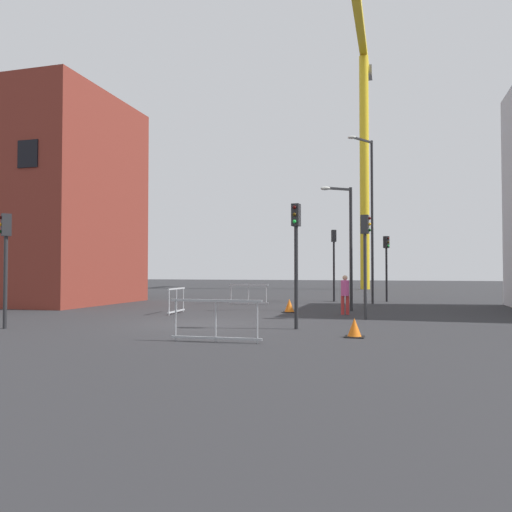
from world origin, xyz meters
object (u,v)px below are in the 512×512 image
at_px(traffic_light_island, 296,245).
at_px(traffic_cone_by_barrier, 289,306).
at_px(construction_crane, 364,127).
at_px(traffic_light_verge, 365,249).
at_px(traffic_light_median, 386,257).
at_px(pedestrian_walking, 345,292).
at_px(traffic_light_far, 334,254).
at_px(traffic_cone_striped, 354,328).
at_px(streetlamp_tall, 370,209).
at_px(streetlamp_short, 347,236).
at_px(traffic_light_corner, 6,251).

distance_m(traffic_light_island, traffic_cone_by_barrier, 6.73).
xyz_separation_m(construction_crane, traffic_light_island, (-0.13, -34.44, -13.19)).
height_order(traffic_light_verge, traffic_cone_by_barrier, traffic_light_verge).
height_order(traffic_light_median, pedestrian_walking, traffic_light_median).
distance_m(traffic_light_far, traffic_light_verge, 10.99).
distance_m(traffic_light_median, traffic_cone_striped, 16.74).
bearing_deg(pedestrian_walking, streetlamp_tall, 84.56).
xyz_separation_m(traffic_light_island, traffic_cone_striped, (1.89, -1.46, -2.39)).
bearing_deg(traffic_cone_by_barrier, pedestrian_walking, -11.13).
xyz_separation_m(construction_crane, traffic_cone_by_barrier, (-1.61, -28.32, -15.54)).
bearing_deg(traffic_cone_by_barrier, traffic_cone_striped, -66.05).
height_order(traffic_light_verge, traffic_light_island, traffic_light_island).
bearing_deg(streetlamp_short, traffic_light_corner, -134.69).
distance_m(traffic_light_median, pedestrian_walking, 9.72).
distance_m(traffic_light_corner, pedestrian_walking, 12.70).
distance_m(construction_crane, traffic_light_median, 23.55).
bearing_deg(traffic_cone_striped, traffic_light_corner, -175.56).
xyz_separation_m(traffic_light_median, traffic_light_island, (-2.48, -15.10, 0.04)).
bearing_deg(traffic_cone_by_barrier, streetlamp_tall, 64.92).
bearing_deg(traffic_cone_striped, construction_crane, 92.81).
bearing_deg(traffic_light_island, traffic_cone_by_barrier, 103.58).
bearing_deg(pedestrian_walking, construction_crane, 91.67).
xyz_separation_m(construction_crane, pedestrian_walking, (0.84, -28.80, -14.87)).
height_order(traffic_light_verge, traffic_light_median, traffic_light_verge).
xyz_separation_m(traffic_light_corner, pedestrian_walking, (9.79, 7.94, -1.50)).
height_order(traffic_light_corner, traffic_cone_by_barrier, traffic_light_corner).
xyz_separation_m(streetlamp_tall, traffic_cone_by_barrier, (-3.13, -6.69, -4.95)).
bearing_deg(traffic_cone_by_barrier, construction_crane, 86.75).
height_order(construction_crane, traffic_cone_striped, construction_crane).
distance_m(streetlamp_tall, traffic_cone_by_barrier, 8.89).
xyz_separation_m(streetlamp_tall, traffic_light_verge, (0.25, -9.12, -2.60)).
xyz_separation_m(traffic_light_verge, traffic_light_median, (0.58, 11.41, -0.03)).
bearing_deg(streetlamp_short, traffic_light_verge, -74.95).
relative_size(traffic_light_far, traffic_light_island, 1.08).
height_order(streetlamp_short, traffic_light_corner, streetlamp_short).
height_order(traffic_light_median, traffic_cone_striped, traffic_light_median).
relative_size(construction_crane, streetlamp_short, 4.28).
distance_m(construction_crane, streetlamp_short, 29.68).
distance_m(traffic_light_verge, traffic_cone_by_barrier, 4.78).
xyz_separation_m(traffic_light_median, traffic_light_corner, (-11.31, -17.40, -0.14)).
bearing_deg(streetlamp_short, traffic_light_median, 78.03).
distance_m(streetlamp_tall, traffic_light_far, 3.61).
distance_m(traffic_light_island, traffic_light_corner, 9.12).
xyz_separation_m(traffic_light_far, traffic_light_median, (2.99, 0.69, -0.23)).
relative_size(streetlamp_short, traffic_cone_striped, 10.68).
relative_size(construction_crane, traffic_cone_striped, 45.74).
distance_m(streetlamp_short, traffic_light_island, 7.60).
distance_m(traffic_light_verge, traffic_light_median, 11.43).
height_order(construction_crane, traffic_light_verge, construction_crane).
distance_m(traffic_light_verge, traffic_light_island, 4.15).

